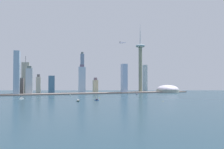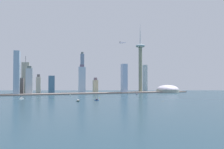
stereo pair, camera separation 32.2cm
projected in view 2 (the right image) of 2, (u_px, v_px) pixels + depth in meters
name	position (u px, v px, depth m)	size (l,w,h in m)	color
ground_plane	(168.00, 112.00, 333.62)	(6000.00, 6000.00, 0.00)	#233D4B
waterfront_pier	(102.00, 93.00, 768.85)	(720.20, 43.83, 3.79)	slate
observation_tower	(140.00, 60.00, 838.55)	(38.57, 38.57, 288.89)	gray
stadium_dome	(168.00, 90.00, 853.31)	(93.18, 93.18, 35.41)	#99A498
skyscraper_0	(145.00, 78.00, 925.15)	(13.54, 22.85, 119.68)	#9FB6BE
skyscraper_1	(17.00, 73.00, 693.09)	(18.17, 27.74, 151.03)	#85A6C3
skyscraper_2	(29.00, 81.00, 724.11)	(22.41, 23.67, 100.79)	#A4B2BD
skyscraper_3	(82.00, 73.00, 860.84)	(15.01, 13.68, 169.86)	#6981A0
skyscraper_4	(52.00, 84.00, 824.73)	(24.42, 14.46, 68.81)	#406A8B
skyscraper_5	(25.00, 78.00, 779.02)	(26.41, 19.68, 143.89)	#A0A393
skyscraper_6	(124.00, 78.00, 802.18)	(19.99, 26.65, 114.62)	#96B0D3
skyscraper_7	(38.00, 84.00, 811.71)	(17.61, 21.29, 73.82)	#BBB7A8
skyscraper_8	(20.00, 86.00, 730.40)	(21.97, 27.79, 58.19)	slate
skyscraper_9	(95.00, 86.00, 822.46)	(17.41, 26.81, 60.66)	beige
skyscraper_10	(82.00, 80.00, 793.92)	(26.35, 15.09, 111.21)	#9AB8D2
boat_0	(78.00, 101.00, 490.53)	(9.27, 18.09, 7.40)	#152927
boat_1	(97.00, 100.00, 510.97)	(10.88, 9.02, 10.20)	navy
boat_2	(70.00, 95.00, 671.10)	(7.06, 4.76, 4.00)	white
boat_3	(21.00, 98.00, 548.48)	(11.76, 8.10, 11.68)	white
boat_4	(137.00, 94.00, 733.88)	(11.70, 15.66, 3.77)	black
channel_buoy_0	(54.00, 99.00, 532.81)	(1.12, 1.12, 2.83)	green
channel_buoy_1	(100.00, 98.00, 579.69)	(1.55, 1.55, 2.81)	yellow
channel_buoy_2	(163.00, 101.00, 487.81)	(1.13, 1.13, 1.69)	yellow
airplane	(123.00, 43.00, 751.93)	(21.40, 22.16, 7.61)	silver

